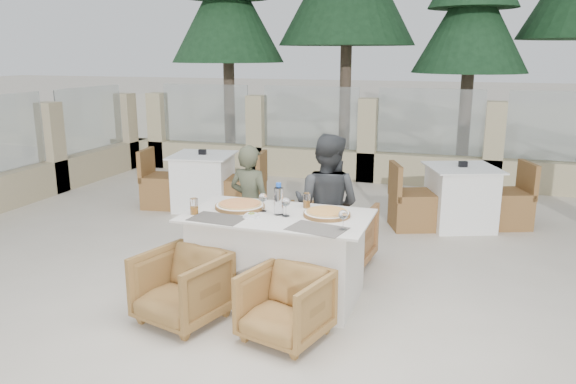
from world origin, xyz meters
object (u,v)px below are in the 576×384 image
(wine_glass_corner, at_px, (343,219))
(armchair_far_left, at_px, (266,231))
(wine_glass_near, at_px, (286,206))
(diner_left, at_px, (250,205))
(beer_glass_left, at_px, (194,206))
(pizza_left, at_px, (240,205))
(bg_table_b, at_px, (460,197))
(armchair_far_right, at_px, (338,235))
(armchair_near_left, at_px, (182,287))
(bg_table_a, at_px, (203,182))
(diner_right, at_px, (327,206))
(beer_glass_right, at_px, (307,201))
(water_bottle, at_px, (279,199))
(dining_table, at_px, (277,256))
(olive_dish, at_px, (251,215))
(armchair_near_right, at_px, (285,305))
(wine_glass_centre, at_px, (263,201))
(pizza_right, at_px, (327,213))

(wine_glass_corner, relative_size, armchair_far_left, 0.29)
(wine_glass_near, height_order, diner_left, diner_left)
(beer_glass_left, bearing_deg, pizza_left, 45.16)
(pizza_left, xyz_separation_m, bg_table_b, (1.86, 2.59, -0.41))
(armchair_far_right, height_order, diner_left, diner_left)
(wine_glass_near, bearing_deg, armchair_near_left, -136.08)
(bg_table_a, bearing_deg, armchair_far_left, -54.42)
(wine_glass_corner, relative_size, bg_table_b, 0.11)
(armchair_far_left, xyz_separation_m, armchair_near_left, (-0.12, -1.61, 0.00))
(diner_right, relative_size, bg_table_a, 0.85)
(bg_table_b, bearing_deg, beer_glass_right, -139.54)
(pizza_left, relative_size, bg_table_b, 0.27)
(armchair_near_left, relative_size, bg_table_a, 0.39)
(water_bottle, height_order, armchair_near_left, water_bottle)
(bg_table_b, bearing_deg, diner_left, -157.11)
(diner_left, bearing_deg, armchair_far_right, -156.93)
(dining_table, height_order, olive_dish, olive_dish)
(dining_table, xyz_separation_m, diner_right, (0.27, 0.66, 0.31))
(armchair_far_left, distance_m, armchair_near_right, 1.80)
(wine_glass_centre, bearing_deg, water_bottle, -17.61)
(wine_glass_centre, bearing_deg, wine_glass_corner, -21.15)
(dining_table, height_order, armchair_far_left, dining_table)
(olive_dish, bearing_deg, diner_left, 112.84)
(olive_dish, height_order, armchair_far_right, olive_dish)
(dining_table, height_order, wine_glass_near, wine_glass_near)
(beer_glass_right, relative_size, armchair_far_right, 0.19)
(olive_dish, xyz_separation_m, bg_table_b, (1.65, 2.83, -0.41))
(pizza_left, relative_size, water_bottle, 1.59)
(wine_glass_near, xyz_separation_m, diner_right, (0.19, 0.68, -0.16))
(wine_glass_corner, bearing_deg, bg_table_a, 133.74)
(bg_table_a, bearing_deg, wine_glass_centre, -62.04)
(water_bottle, bearing_deg, beer_glass_left, -162.72)
(bg_table_a, bearing_deg, beer_glass_right, -54.35)
(olive_dish, relative_size, diner_right, 0.08)
(bg_table_b, bearing_deg, olive_dish, -141.31)
(olive_dish, distance_m, diner_right, 0.93)
(pizza_right, bearing_deg, diner_left, 146.71)
(dining_table, xyz_separation_m, wine_glass_near, (0.09, -0.03, 0.48))
(dining_table, relative_size, beer_glass_left, 11.48)
(pizza_right, xyz_separation_m, wine_glass_near, (-0.33, -0.12, 0.07))
(water_bottle, bearing_deg, olive_dish, -139.51)
(olive_dish, xyz_separation_m, armchair_far_right, (0.50, 1.11, -0.47))
(wine_glass_near, relative_size, olive_dish, 1.67)
(armchair_far_left, bearing_deg, olive_dish, 87.29)
(pizza_left, xyz_separation_m, olive_dish, (0.21, -0.25, -0.01))
(armchair_near_left, xyz_separation_m, bg_table_a, (-1.37, 3.13, 0.09))
(armchair_near_left, bearing_deg, armchair_far_right, 76.49)
(water_bottle, height_order, bg_table_a, water_bottle)
(bg_table_a, bearing_deg, pizza_left, -65.44)
(water_bottle, bearing_deg, pizza_left, 167.98)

